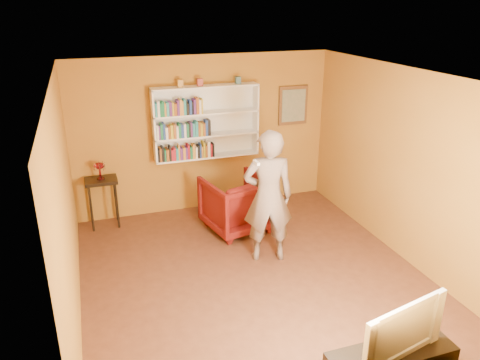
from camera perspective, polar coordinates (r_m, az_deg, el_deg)
The scene contains 15 objects.
room_shell at distance 6.03m, azimuth 1.75°, elevation -3.57°, with size 5.30×5.80×2.88m.
bookshelf at distance 8.02m, azimuth -4.25°, elevation 7.10°, with size 1.80×0.29×1.23m.
books_row_lower at distance 7.96m, azimuth -6.62°, elevation 3.41°, with size 0.96×0.19×0.27m.
books_row_middle at distance 7.85m, azimuth -6.90°, elevation 6.07°, with size 0.90×0.19×0.26m.
books_row_upper at distance 7.75m, azimuth -7.47°, elevation 8.73°, with size 0.78×0.19×0.27m.
ornament_left at distance 7.73m, azimuth -7.31°, elevation 11.61°, with size 0.09×0.09×0.12m, color gold.
ornament_centre at distance 7.80m, azimuth -4.92°, elevation 11.79°, with size 0.09×0.09×0.12m, color #A13B35.
ornament_right at distance 7.98m, azimuth -0.26°, elevation 12.07°, with size 0.09×0.09×0.12m, color #446872.
framed_painting at distance 8.57m, azimuth 6.50°, elevation 9.02°, with size 0.55×0.05×0.70m.
console_table at distance 7.91m, azimuth -16.50°, elevation -0.86°, with size 0.51×0.39×0.83m.
ruby_lustre at distance 7.79m, azimuth -16.76°, elevation 1.50°, with size 0.18×0.18×0.28m.
armchair at distance 7.57m, azimuth -0.41°, elevation -2.90°, with size 0.95×0.98×0.89m, color #4C0507.
person at distance 6.53m, azimuth 3.44°, elevation -2.06°, with size 0.70×0.46×1.93m, color #705E52.
game_remote at distance 5.95m, azimuth 2.02°, elevation 2.13°, with size 0.04×0.15×0.04m, color white.
television at distance 4.72m, azimuth 18.47°, elevation -16.51°, with size 0.99×0.13×0.57m, color black.
Camera 1 is at (-1.93, -5.12, 3.54)m, focal length 35.00 mm.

